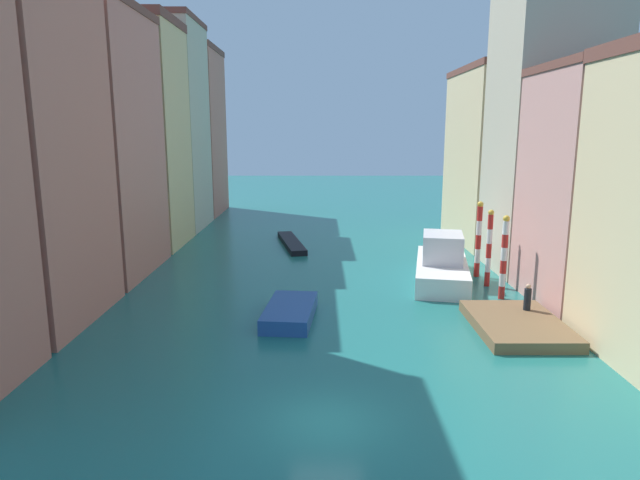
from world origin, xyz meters
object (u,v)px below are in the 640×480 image
Objects in this scene: mooring_pole_0 at (505,257)px; vaporetto_white at (443,264)px; waterfront_dock at (518,325)px; motorboat_0 at (291,312)px; gondola_black at (293,243)px; mooring_pole_2 at (480,239)px; mooring_pole_1 at (490,247)px; person_on_dock at (529,298)px.

mooring_pole_0 is 4.89m from vaporetto_white.
motorboat_0 is (-11.23, 1.58, 0.11)m from waterfront_dock.
vaporetto_white is 1.12× the size of gondola_black.
waterfront_dock is at bearing -94.71° from mooring_pole_2.
mooring_pole_1 reaches higher than waterfront_dock.
mooring_pole_2 is (-0.02, 2.27, 0.12)m from mooring_pole_1.
mooring_pole_1 is 18.02m from gondola_black.
motorboat_0 is at bearing -152.81° from mooring_pole_1.
vaporetto_white reaches higher than gondola_black.
mooring_pole_2 is at bearing 35.09° from motorboat_0.
person_on_dock is 0.16× the size of gondola_black.
mooring_pole_2 is at bearing 90.66° from mooring_pole_0.
person_on_dock is 0.15× the size of vaporetto_white.
mooring_pole_0 reaches higher than person_on_dock.
mooring_pole_1 reaches higher than person_on_dock.
waterfront_dock is at bearing -96.20° from mooring_pole_1.
mooring_pole_2 is at bearing 22.97° from vaporetto_white.
motorboat_0 is (-12.22, 0.14, -0.80)m from person_on_dock.
person_on_dock is (0.98, 1.43, 0.91)m from waterfront_dock.
mooring_pole_1 is at bearing -89.56° from mooring_pole_2.
mooring_pole_0 reaches higher than waterfront_dock.
vaporetto_white reaches higher than motorboat_0.
mooring_pole_0 is (-0.10, 3.66, 1.33)m from person_on_dock.
motorboat_0 reaches higher than gondola_black.
person_on_dock is 0.29× the size of mooring_pole_1.
vaporetto_white is (-2.66, 3.86, -1.42)m from mooring_pole_0.
gondola_black is at bearing 92.74° from motorboat_0.
gondola_black is at bearing 130.93° from mooring_pole_0.
mooring_pole_0 is at bearing -89.16° from mooring_pole_1.
mooring_pole_2 is (-0.15, 8.62, 1.41)m from person_on_dock.
waterfront_dock is 8.13m from mooring_pole_1.
gondola_black is at bearing 121.10° from waterfront_dock.
mooring_pole_2 reaches higher than mooring_pole_1.
vaporetto_white reaches higher than waterfront_dock.
mooring_pole_0 reaches higher than gondola_black.
person_on_dock reaches higher than gondola_black.
person_on_dock is 6.48m from mooring_pole_1.
waterfront_dock is 1.16× the size of motorboat_0.
mooring_pole_0 is at bearing -89.34° from mooring_pole_2.
gondola_black is (-13.10, 18.66, -0.96)m from person_on_dock.
mooring_pole_2 is at bearing 91.03° from person_on_dock.
motorboat_0 is (0.89, -18.51, 0.16)m from gondola_black.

